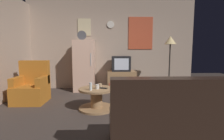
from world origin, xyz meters
name	(u,v)px	position (x,y,z in m)	size (l,w,h in m)	color
ground_plane	(114,116)	(0.00, 0.00, 0.00)	(12.00, 12.00, 0.00)	#3D332D
wall_with_art	(111,45)	(0.01, 2.45, 1.39)	(5.20, 0.12, 2.77)	tan
fridge	(84,66)	(-0.81, 2.08, 0.75)	(0.60, 0.62, 1.77)	beige
tv_stand	(121,81)	(0.30, 2.04, 0.30)	(0.84, 0.53, 0.60)	#9E754C
crt_tv	(121,64)	(0.28, 2.04, 0.82)	(0.54, 0.51, 0.44)	black
standing_lamp	(170,45)	(1.59, 1.61, 1.36)	(0.32, 0.32, 1.59)	#332D28
coffee_table	(97,99)	(-0.34, 0.39, 0.22)	(0.72, 0.72, 0.43)	#9E754C
wine_glass	(91,86)	(-0.44, 0.23, 0.51)	(0.05, 0.05, 0.15)	silver
mug_ceramic_white	(97,87)	(-0.32, 0.34, 0.48)	(0.08, 0.08, 0.09)	silver
mug_ceramic_tan	(100,86)	(-0.27, 0.43, 0.48)	(0.08, 0.08, 0.09)	tan
remote_control	(104,88)	(-0.19, 0.36, 0.44)	(0.15, 0.04, 0.02)	black
armchair	(32,88)	(-1.88, 0.94, 0.34)	(0.68, 0.68, 0.96)	#B2661E
couch	(183,127)	(0.76, -1.12, 0.31)	(1.70, 0.80, 0.92)	black
book_stack	(145,89)	(0.99, 1.88, 0.07)	(0.20, 0.17, 0.14)	#619C6E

